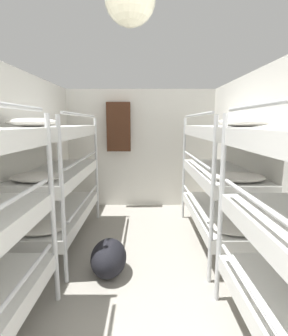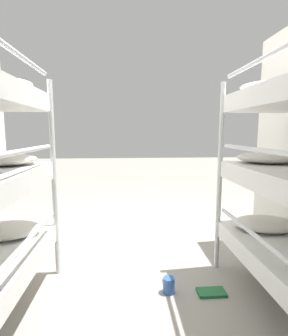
% 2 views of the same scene
% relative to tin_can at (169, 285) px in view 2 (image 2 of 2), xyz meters
% --- Properties ---
extents(ground_plane, '(20.00, 20.00, 0.00)m').
position_rel_tin_can_xyz_m(ground_plane, '(0.22, -0.94, -0.06)').
color(ground_plane, gray).
extents(tin_can, '(0.09, 0.09, 0.13)m').
position_rel_tin_can_xyz_m(tin_can, '(0.00, 0.00, 0.00)').
color(tin_can, '#2D569E').
rests_on(tin_can, ground_plane).
extents(floor_book, '(0.22, 0.13, 0.02)m').
position_rel_tin_can_xyz_m(floor_book, '(-0.34, 0.04, -0.05)').
color(floor_book, '#236638').
rests_on(floor_book, ground_plane).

